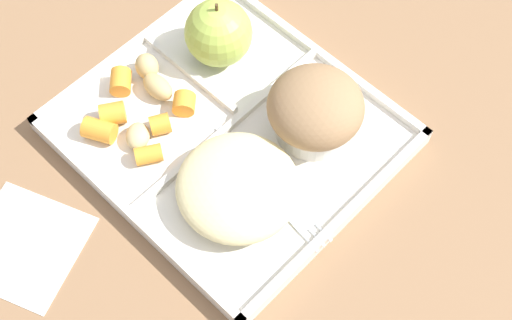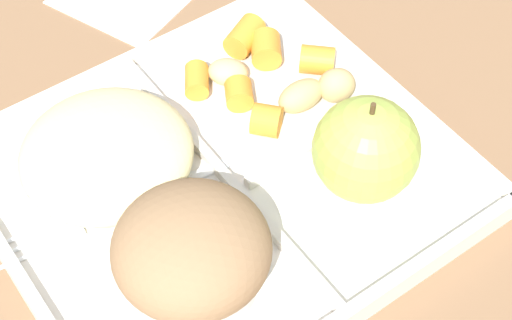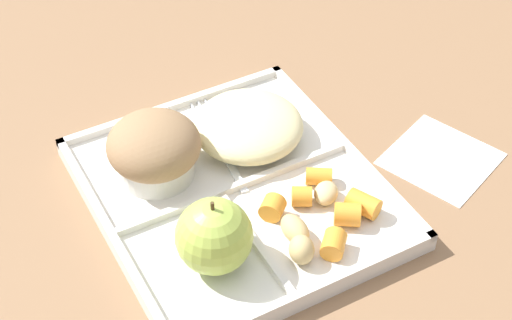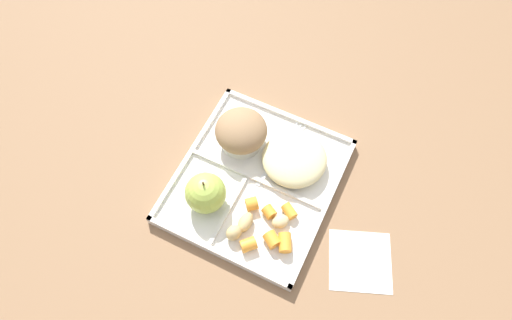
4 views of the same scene
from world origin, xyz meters
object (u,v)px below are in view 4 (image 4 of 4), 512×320
Objects in this scene: green_apple at (206,193)px; plastic_fork at (286,146)px; lunch_tray at (256,182)px; bran_muffin at (241,132)px.

plastic_fork is (0.16, -0.08, -0.04)m from green_apple.
lunch_tray is 0.11m from green_apple.
lunch_tray is 0.09m from plastic_fork.
bran_muffin is at bearing 108.00° from plastic_fork.
plastic_fork is at bearing -12.83° from lunch_tray.
lunch_tray is 3.85× the size of green_apple.
green_apple is 0.83× the size of bran_muffin.
green_apple is at bearing 153.68° from plastic_fork.
bran_muffin is (0.14, -0.00, -0.00)m from green_apple.
bran_muffin reaches higher than plastic_fork.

